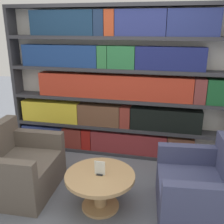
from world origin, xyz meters
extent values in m
plane|color=slate|center=(0.00, 0.00, 0.00)|extent=(14.00, 14.00, 0.00)
cube|color=silver|center=(0.00, 1.56, 1.14)|extent=(3.37, 0.05, 2.27)
cube|color=#333338|center=(-1.66, 1.44, 1.14)|extent=(0.05, 0.30, 2.27)
cube|color=#333338|center=(0.00, 1.44, 0.03)|extent=(3.27, 0.30, 0.05)
cube|color=#333338|center=(0.00, 1.44, 0.45)|extent=(3.27, 0.30, 0.05)
cube|color=#333338|center=(0.00, 1.44, 0.91)|extent=(3.27, 0.30, 0.05)
cube|color=#333338|center=(0.00, 1.44, 1.36)|extent=(3.27, 0.30, 0.05)
cube|color=#333338|center=(0.00, 1.44, 1.82)|extent=(3.27, 0.30, 0.05)
cube|color=#333338|center=(0.00, 1.44, 2.25)|extent=(3.27, 0.30, 0.05)
cube|color=navy|center=(-1.26, 1.41, 0.22)|extent=(0.71, 0.20, 0.33)
cube|color=maroon|center=(-0.74, 1.41, 0.22)|extent=(0.32, 0.20, 0.33)
cube|color=maroon|center=(-0.49, 1.41, 0.22)|extent=(0.15, 0.20, 0.33)
cube|color=maroon|center=(0.19, 1.41, 0.22)|extent=(1.20, 0.20, 0.33)
cube|color=brown|center=(0.99, 1.41, 0.22)|extent=(0.39, 0.20, 0.33)
cube|color=gold|center=(-1.10, 1.41, 0.65)|extent=(0.96, 0.20, 0.33)
cube|color=brown|center=(-0.28, 1.41, 0.65)|extent=(0.66, 0.20, 0.33)
cube|color=maroon|center=(0.14, 1.41, 0.65)|extent=(0.16, 0.20, 0.33)
cube|color=black|center=(0.75, 1.41, 0.65)|extent=(1.04, 0.20, 0.33)
cube|color=#B43421|center=(-0.06, 1.41, 1.11)|extent=(2.33, 0.20, 0.35)
cube|color=brown|center=(1.19, 1.41, 1.11)|extent=(0.16, 0.20, 0.35)
cube|color=#195229|center=(1.45, 1.41, 1.11)|extent=(0.33, 0.20, 0.35)
cube|color=navy|center=(-0.88, 1.41, 1.55)|extent=(1.18, 0.20, 0.32)
cube|color=#2D723D|center=(-0.21, 1.41, 1.55)|extent=(0.15, 0.20, 0.32)
cube|color=#2A713E|center=(0.07, 1.41, 1.55)|extent=(0.39, 0.20, 0.32)
cube|color=navy|center=(0.75, 1.41, 1.55)|extent=(0.96, 0.20, 0.32)
cube|color=#17314E|center=(-0.81, 1.41, 2.02)|extent=(0.96, 0.20, 0.35)
cube|color=#1D2F4E|center=(-0.25, 1.41, 2.02)|extent=(0.14, 0.20, 0.35)
cube|color=#B44021|center=(-0.10, 1.41, 2.02)|extent=(0.14, 0.20, 0.35)
cube|color=navy|center=(0.33, 1.41, 2.02)|extent=(0.69, 0.20, 0.35)
cube|color=navy|center=(1.02, 1.41, 2.02)|extent=(0.68, 0.20, 0.35)
cube|color=brown|center=(-0.95, 0.19, 0.21)|extent=(0.85, 0.97, 0.41)
cube|color=brown|center=(-0.87, -0.22, 0.52)|extent=(0.67, 0.15, 0.23)
cube|color=brown|center=(-0.90, 0.60, 0.52)|extent=(0.67, 0.15, 0.23)
cube|color=#42476B|center=(1.13, 0.19, 0.21)|extent=(0.90, 1.01, 0.41)
cube|color=#42476B|center=(1.02, 0.59, 0.52)|extent=(0.68, 0.19, 0.23)
cube|color=#42476B|center=(1.10, -0.22, 0.52)|extent=(0.68, 0.19, 0.23)
cylinder|color=tan|center=(0.09, 0.08, 0.19)|extent=(0.14, 0.14, 0.38)
cylinder|color=tan|center=(0.09, 0.08, 0.01)|extent=(0.43, 0.43, 0.03)
cylinder|color=tan|center=(0.09, 0.08, 0.40)|extent=(0.78, 0.78, 0.04)
cube|color=black|center=(0.09, 0.08, 0.43)|extent=(0.07, 0.06, 0.01)
cube|color=silver|center=(0.09, 0.08, 0.51)|extent=(0.12, 0.01, 0.16)
camera|label=1|loc=(0.78, -2.35, 1.99)|focal=42.00mm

